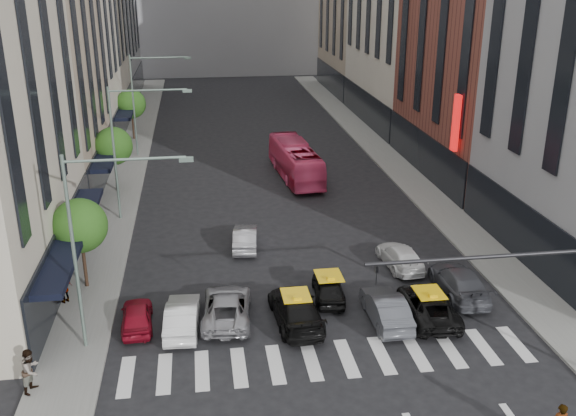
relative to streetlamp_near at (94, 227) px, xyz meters
name	(u,v)px	position (x,y,z in m)	size (l,w,h in m)	color
ground	(341,379)	(10.04, -4.00, -5.90)	(160.00, 160.00, 0.00)	black
sidewalk_left	(126,175)	(-1.46, 26.00, -5.83)	(3.00, 96.00, 0.15)	slate
sidewalk_right	(394,164)	(21.54, 26.00, -5.83)	(3.00, 96.00, 0.15)	slate
building_left_b	(32,30)	(-6.96, 24.00, 6.10)	(8.00, 16.00, 24.00)	tan
building_right_b	(484,12)	(27.04, 23.00, 7.10)	(8.00, 18.00, 26.00)	brown
tree_near	(80,226)	(-1.76, 6.00, -2.25)	(2.88, 2.88, 4.95)	black
tree_mid	(113,146)	(-1.76, 22.00, -2.25)	(2.88, 2.88, 4.95)	black
tree_far	(131,104)	(-1.76, 38.00, -2.25)	(2.88, 2.88, 4.95)	black
streetlamp_near	(94,227)	(0.00, 0.00, 0.00)	(5.38, 0.25, 9.00)	gray
streetlamp_mid	(127,136)	(0.00, 16.00, 0.00)	(5.38, 0.25, 9.00)	gray
streetlamp_far	(143,92)	(0.00, 32.00, 0.00)	(5.38, 0.25, 9.00)	gray
traffic_signal	(538,284)	(17.74, -5.00, -1.43)	(10.10, 0.20, 6.00)	black
liberty_sign	(456,123)	(22.64, 16.00, 0.10)	(0.30, 0.70, 4.00)	red
car_red	(137,316)	(1.24, 1.52, -5.28)	(1.46, 3.63, 1.24)	maroon
car_white_front	(182,316)	(3.41, 1.01, -5.19)	(1.51, 4.32, 1.42)	silver
car_silver	(227,307)	(5.56, 1.66, -5.21)	(2.31, 5.00, 1.39)	gray
taxi_left	(296,309)	(8.86, 0.83, -5.15)	(2.10, 5.17, 1.50)	black
taxi_center	(329,287)	(10.93, 2.99, -5.25)	(1.54, 3.84, 1.31)	black
car_grey_mid	(386,308)	(13.23, 0.31, -5.17)	(1.56, 4.48, 1.48)	#45484E
taxi_right	(428,305)	(15.40, 0.39, -5.22)	(2.28, 4.94, 1.37)	black
car_grey_curb	(459,282)	(17.84, 2.45, -5.15)	(2.11, 5.18, 1.50)	#474950
car_row2_left	(245,237)	(7.15, 10.15, -5.23)	(1.43, 4.09, 1.35)	#A8A8AD
car_row2_right	(400,256)	(15.81, 6.18, -5.26)	(1.80, 4.42, 1.28)	silver
bus	(295,161)	(12.39, 23.61, -4.45)	(2.44, 10.42, 2.90)	#F6487D
rider	(562,408)	(16.66, -9.33, -4.00)	(0.66, 0.44, 1.82)	gray
pedestrian_near	(31,370)	(-2.56, -3.11, -4.80)	(0.93, 0.72, 1.91)	gray
pedestrian_far	(65,289)	(-2.56, 4.29, -4.99)	(0.90, 0.37, 1.53)	gray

